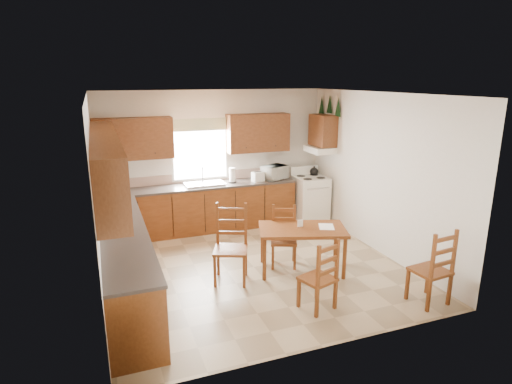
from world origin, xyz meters
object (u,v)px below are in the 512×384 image
object	(u,v)px
microwave	(275,172)
chair_near_right	(431,266)
stove	(310,200)
chair_far_left	(230,245)
chair_near_left	(318,274)
chair_far_right	(284,237)
dining_table	(302,249)

from	to	relation	value
microwave	chair_near_right	xyz separation A→B (m)	(0.65, -3.76, -0.53)
stove	chair_far_left	xyz separation A→B (m)	(-2.36, -2.04, 0.11)
chair_near_left	chair_far_right	size ratio (longest dim) A/B	1.00
dining_table	chair_far_left	size ratio (longest dim) A/B	1.15
microwave	dining_table	size ratio (longest dim) A/B	0.35
chair_far_left	chair_far_right	size ratio (longest dim) A/B	1.19
microwave	chair_near_left	size ratio (longest dim) A/B	0.48
stove	microwave	distance (m)	0.96
microwave	chair_far_right	world-z (taller)	microwave
chair_near_right	chair_far_right	bearing A→B (deg)	-58.77
stove	chair_near_left	bearing A→B (deg)	-113.68
stove	dining_table	size ratio (longest dim) A/B	0.71
chair_near_right	chair_far_left	distance (m)	2.74
stove	chair_near_right	distance (m)	3.55
chair_near_left	chair_far_right	distance (m)	1.36
microwave	chair_far_left	xyz separation A→B (m)	(-1.64, -2.25, -0.49)
dining_table	chair_far_left	bearing A→B (deg)	-162.99
chair_near_right	chair_far_left	bearing A→B (deg)	-39.52
dining_table	chair_near_left	xyz separation A→B (m)	(-0.32, -1.09, 0.13)
chair_near_left	stove	bearing A→B (deg)	-133.96
microwave	chair_near_right	world-z (taller)	microwave
chair_near_right	chair_far_right	distance (m)	2.20
dining_table	stove	bearing A→B (deg)	78.26
chair_near_left	chair_far_left	bearing A→B (deg)	-71.66
chair_far_left	chair_far_right	distance (m)	0.99
dining_table	chair_near_left	distance (m)	1.14
chair_near_left	chair_far_left	world-z (taller)	chair_far_left
chair_near_left	chair_near_right	xyz separation A→B (m)	(1.46, -0.39, 0.05)
stove	chair_far_left	bearing A→B (deg)	-136.93
chair_near_left	chair_far_left	distance (m)	1.40
stove	microwave	bearing A→B (deg)	165.99
chair_far_left	stove	bearing A→B (deg)	63.48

